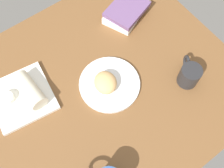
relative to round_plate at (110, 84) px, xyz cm
name	(u,v)px	position (x,y,z in cm)	size (l,w,h in cm)	color
dining_table	(95,92)	(-5.75, 1.75, -2.70)	(110.00, 90.00, 4.00)	brown
round_plate	(110,84)	(0.00, 0.00, 0.00)	(23.29, 23.29, 1.40)	white
scone_pastry	(105,83)	(-1.75, 0.12, 3.37)	(9.42, 8.30, 5.34)	#DFAD6D
square_plate	(22,97)	(-29.44, 15.08, 0.10)	(21.68, 21.68, 1.60)	white
sauce_cup	(7,98)	(-34.00, 16.80, 2.20)	(5.08, 5.08, 2.41)	silver
breakfast_wrap	(30,90)	(-25.79, 13.69, 4.06)	(6.31, 6.31, 14.55)	beige
book_stack	(127,9)	(26.42, 23.31, 1.89)	(25.02, 20.64, 5.42)	silver
second_mug	(189,74)	(25.26, -15.89, 3.70)	(8.92, 11.39, 8.60)	#262628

